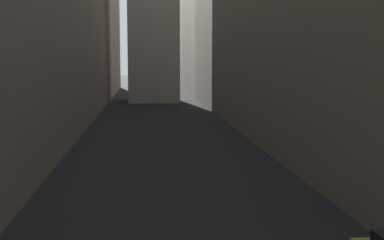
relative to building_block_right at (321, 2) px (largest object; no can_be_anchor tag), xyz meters
name	(u,v)px	position (x,y,z in m)	size (l,w,h in m)	color
ground_plane	(160,125)	(-13.45, -2.00, -9.89)	(264.00, 264.00, 0.00)	black
building_block_right	(321,2)	(0.00, 0.00, 0.00)	(15.91, 108.00, 19.78)	#756B5B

